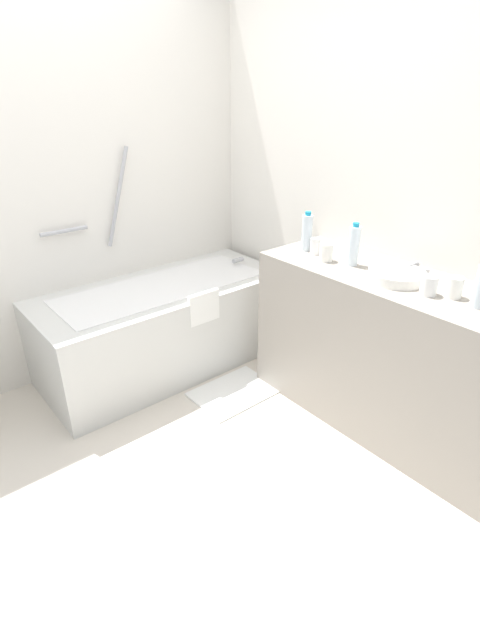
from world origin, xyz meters
TOP-DOWN VIEW (x-y plane):
  - ground_plane at (0.00, 0.00)m, footprint 4.06×4.06m
  - wall_back_tiled at (0.00, 1.29)m, footprint 3.46×0.10m
  - wall_right_mirror at (1.58, 0.00)m, footprint 0.10×2.88m
  - bathtub at (0.64, 0.88)m, footprint 1.68×0.73m
  - vanity_counter at (1.27, -0.47)m, footprint 0.53×1.57m
  - sink_basin at (1.24, -0.46)m, footprint 0.28×0.28m
  - sink_faucet at (1.41, -0.46)m, footprint 0.11×0.15m
  - water_bottle_2 at (1.25, -0.17)m, footprint 0.06×0.06m
  - water_bottle_3 at (1.24, 0.17)m, footprint 0.06×0.06m
  - drinking_glass_0 at (1.19, -0.04)m, footprint 0.08×0.08m
  - drinking_glass_1 at (1.19, -0.66)m, footprint 0.08×0.08m
  - drinking_glass_2 at (1.24, 0.09)m, footprint 0.06×0.06m
  - drinking_glass_3 at (1.26, -0.76)m, footprint 0.07×0.07m
  - bath_mat at (0.78, 0.28)m, footprint 0.52×0.38m

SIDE VIEW (x-z plane):
  - ground_plane at x=0.00m, z-range 0.00..0.00m
  - bath_mat at x=0.78m, z-range 0.00..0.01m
  - bathtub at x=0.64m, z-range -0.40..1.04m
  - vanity_counter at x=1.27m, z-range 0.00..0.90m
  - sink_basin at x=1.24m, z-range 0.90..0.95m
  - sink_faucet at x=1.41m, z-range 0.89..0.96m
  - drinking_glass_1 at x=1.19m, z-range 0.90..0.99m
  - drinking_glass_2 at x=1.24m, z-range 0.90..0.99m
  - drinking_glass_3 at x=1.26m, z-range 0.90..1.00m
  - drinking_glass_0 at x=1.19m, z-range 0.90..1.00m
  - water_bottle_3 at x=1.24m, z-range 0.89..1.12m
  - water_bottle_2 at x=1.25m, z-range 0.89..1.13m
  - wall_back_tiled at x=0.00m, z-range 0.00..2.40m
  - wall_right_mirror at x=1.58m, z-range 0.00..2.40m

